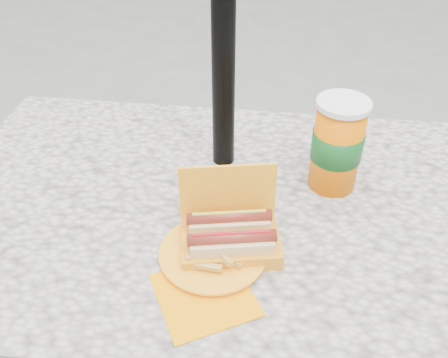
# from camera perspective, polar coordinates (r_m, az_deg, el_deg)

# --- Properties ---
(picnic_table) EXTENTS (1.20, 0.80, 0.75)m
(picnic_table) POSITION_cam_1_polar(r_m,az_deg,el_deg) (1.13, -1.08, -6.94)
(picnic_table) COLOR beige
(picnic_table) RESTS_ON ground
(umbrella_pole) EXTENTS (0.05, 0.05, 2.20)m
(umbrella_pole) POSITION_cam_1_polar(r_m,az_deg,el_deg) (1.02, -0.07, 18.40)
(umbrella_pole) COLOR black
(umbrella_pole) RESTS_ON ground
(hotdog_box) EXTENTS (0.21, 0.16, 0.15)m
(hotdog_box) POSITION_cam_1_polar(r_m,az_deg,el_deg) (0.94, 0.71, -6.40)
(hotdog_box) COLOR #FFA51A
(hotdog_box) RESTS_ON picnic_table
(fries_plate) EXTENTS (0.22, 0.30, 0.04)m
(fries_plate) POSITION_cam_1_polar(r_m,az_deg,el_deg) (0.94, -1.44, -8.71)
(fries_plate) COLOR #FF9801
(fries_plate) RESTS_ON picnic_table
(soda_cup) EXTENTS (0.11, 0.11, 0.21)m
(soda_cup) POSITION_cam_1_polar(r_m,az_deg,el_deg) (1.08, 12.80, 3.85)
(soda_cup) COLOR #F96D00
(soda_cup) RESTS_ON picnic_table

